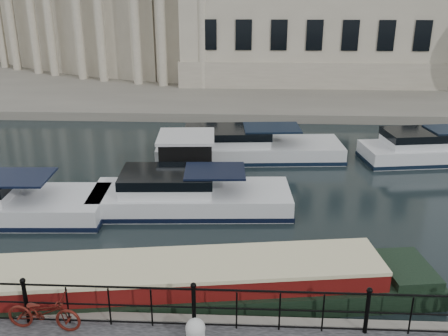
{
  "coord_description": "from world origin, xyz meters",
  "views": [
    {
      "loc": [
        1.17,
        -11.96,
        8.23
      ],
      "look_at": [
        0.5,
        2.0,
        3.0
      ],
      "focal_mm": 40.0,
      "sensor_mm": 36.0,
      "label": 1
    }
  ],
  "objects_px": {
    "bicycle": "(44,312)",
    "mooring_bollard": "(196,333)",
    "harbour_hut": "(187,161)",
    "narrowboat": "(145,292)"
  },
  "relations": [
    {
      "from": "bicycle",
      "to": "mooring_bollard",
      "type": "xyz_separation_m",
      "value": [
        3.59,
        -0.38,
        -0.15
      ]
    },
    {
      "from": "harbour_hut",
      "to": "bicycle",
      "type": "bearing_deg",
      "value": -104.76
    },
    {
      "from": "mooring_bollard",
      "to": "harbour_hut",
      "type": "relative_size",
      "value": 0.2
    },
    {
      "from": "narrowboat",
      "to": "harbour_hut",
      "type": "bearing_deg",
      "value": 81.65
    },
    {
      "from": "bicycle",
      "to": "harbour_hut",
      "type": "distance_m",
      "value": 10.95
    },
    {
      "from": "mooring_bollard",
      "to": "narrowboat",
      "type": "height_order",
      "value": "mooring_bollard"
    },
    {
      "from": "mooring_bollard",
      "to": "narrowboat",
      "type": "relative_size",
      "value": 0.04
    },
    {
      "from": "mooring_bollard",
      "to": "harbour_hut",
      "type": "xyz_separation_m",
      "value": [
        -1.52,
        11.13,
        0.09
      ]
    },
    {
      "from": "narrowboat",
      "to": "harbour_hut",
      "type": "distance_m",
      "value": 8.91
    },
    {
      "from": "narrowboat",
      "to": "harbour_hut",
      "type": "relative_size",
      "value": 4.72
    }
  ]
}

